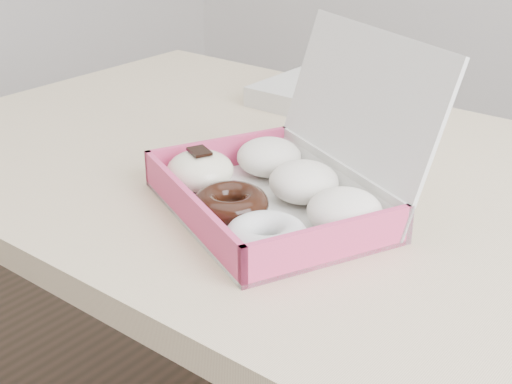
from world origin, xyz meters
The scene contains 3 objects.
table centered at (0.00, 0.00, 0.67)m, with size 1.20×0.80×0.75m.
donut_box centered at (0.10, -0.13, 0.78)m, with size 0.39×0.38×0.22m.
newspapers centered at (-0.09, 0.26, 0.77)m, with size 0.23×0.18×0.04m, color silver.
Camera 1 is at (0.59, -0.79, 1.16)m, focal length 50.00 mm.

